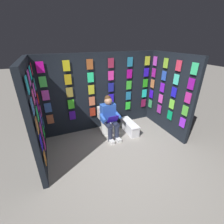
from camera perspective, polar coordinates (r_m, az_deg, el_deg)
The scene contains 7 objects.
ground_plane at distance 3.71m, azimuth 5.94°, elevation -18.03°, with size 30.00×30.00×0.00m, color gray.
display_wall_back at distance 4.56m, azimuth -4.25°, elevation 7.18°, with size 3.49×0.14×2.23m.
display_wall_left at distance 4.69m, azimuth 20.45°, elevation 6.13°, with size 0.14×1.74×2.23m.
display_wall_right at distance 3.51m, azimuth -26.72°, elevation -1.45°, with size 0.14×1.74×2.23m.
toilet at distance 4.55m, azimuth -2.00°, elevation -3.74°, with size 0.41×0.56×0.77m.
person_reading at distance 4.24m, azimuth -0.87°, elevation -1.88°, with size 0.53×0.69×1.19m.
comic_longbox_near at distance 4.66m, azimuth 6.49°, elevation -5.47°, with size 0.27×0.78×0.32m.
Camera 1 is at (1.38, 2.31, 2.55)m, focal length 24.67 mm.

